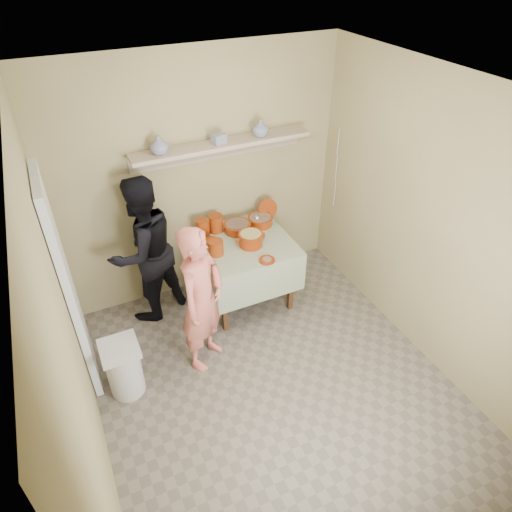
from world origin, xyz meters
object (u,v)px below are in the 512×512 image
serving_table (243,250)px  cazuela_rice (251,238)px  person_helper (144,251)px  trash_bin (124,368)px  person_cook (202,300)px

serving_table → cazuela_rice: size_ratio=2.95×
serving_table → cazuela_rice: cazuela_rice is taller
person_helper → cazuela_rice: size_ratio=4.80×
person_helper → trash_bin: person_helper is taller
cazuela_rice → trash_bin: size_ratio=0.59×
trash_bin → person_helper: bearing=62.8°
person_cook → person_helper: person_helper is taller
person_helper → cazuela_rice: (1.02, -0.32, 0.05)m
person_helper → serving_table: size_ratio=1.63×
person_helper → serving_table: (0.98, -0.22, -0.15)m
cazuela_rice → trash_bin: (-1.51, -0.62, -0.56)m
person_helper → trash_bin: bearing=38.3°
person_cook → person_helper: (-0.29, 0.88, 0.05)m
person_cook → serving_table: bearing=2.9°
serving_table → cazuela_rice: bearing=-66.9°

